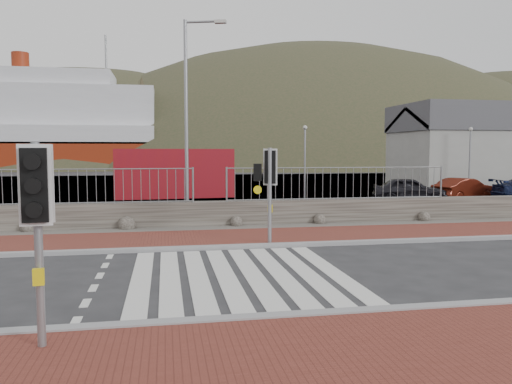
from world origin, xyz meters
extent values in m
plane|color=#28282B|center=(0.00, 0.00, 0.00)|extent=(220.00, 220.00, 0.00)
cube|color=brown|center=(0.00, -5.00, 0.04)|extent=(40.00, 4.00, 0.08)
cube|color=brown|center=(0.00, 4.50, 0.04)|extent=(40.00, 3.00, 0.08)
cube|color=gray|center=(0.00, -3.00, 0.05)|extent=(40.00, 0.25, 0.12)
cube|color=gray|center=(0.00, 3.00, 0.05)|extent=(40.00, 0.25, 0.12)
cube|color=silver|center=(-2.10, 0.00, 0.01)|extent=(0.42, 5.60, 0.01)
cube|color=silver|center=(-1.50, 0.00, 0.01)|extent=(0.42, 5.60, 0.01)
cube|color=silver|center=(-0.90, 0.00, 0.01)|extent=(0.42, 5.60, 0.01)
cube|color=silver|center=(-0.30, 0.00, 0.01)|extent=(0.42, 5.60, 0.01)
cube|color=silver|center=(0.30, 0.00, 0.01)|extent=(0.42, 5.60, 0.01)
cube|color=silver|center=(0.90, 0.00, 0.01)|extent=(0.42, 5.60, 0.01)
cube|color=silver|center=(1.50, 0.00, 0.01)|extent=(0.42, 5.60, 0.01)
cube|color=silver|center=(2.10, 0.00, 0.01)|extent=(0.42, 5.60, 0.01)
cube|color=#59544C|center=(0.00, 6.50, 0.03)|extent=(40.00, 1.50, 0.06)
cube|color=#413B35|center=(0.00, 7.30, 0.45)|extent=(40.00, 0.60, 0.90)
cylinder|color=gray|center=(-4.80, 7.15, 2.10)|extent=(8.40, 0.04, 0.04)
cylinder|color=gray|center=(-0.60, 7.15, 1.50)|extent=(0.07, 0.07, 1.20)
cylinder|color=gray|center=(4.80, 7.15, 2.10)|extent=(8.40, 0.04, 0.04)
cylinder|color=gray|center=(0.60, 7.15, 1.50)|extent=(0.07, 0.07, 1.20)
cylinder|color=gray|center=(9.00, 7.15, 1.50)|extent=(0.07, 0.07, 1.20)
cube|color=#4C4C4F|center=(0.00, 27.90, 0.00)|extent=(120.00, 40.00, 0.50)
cube|color=#3F4C54|center=(0.00, 62.90, 0.00)|extent=(220.00, 50.00, 0.05)
cube|color=silver|center=(-18.00, 67.90, 9.00)|extent=(30.00, 12.00, 6.00)
cube|color=silver|center=(-18.00, 67.90, 13.00)|extent=(18.00, 10.00, 2.50)
cylinder|color=maroon|center=(-22.00, 67.90, 15.50)|extent=(2.40, 2.40, 3.00)
cylinder|color=gray|center=(-10.00, 67.90, 17.00)|extent=(0.30, 0.30, 6.00)
cube|color=#9E9E99|center=(20.00, 19.90, 2.00)|extent=(12.00, 6.00, 4.00)
cube|color=#4C4C51|center=(20.00, 19.90, 4.90)|extent=(12.20, 6.20, 1.80)
ellipsoid|color=#303822|center=(-15.00, 87.90, -20.00)|extent=(106.40, 68.40, 76.00)
ellipsoid|color=#303822|center=(30.00, 87.90, -26.00)|extent=(140.00, 90.00, 100.00)
ellipsoid|color=#303822|center=(75.00, 87.90, -20.00)|extent=(112.00, 72.00, 80.00)
cylinder|color=gray|center=(-3.24, -3.64, 1.41)|extent=(0.11, 0.11, 2.82)
cube|color=yellow|center=(-3.24, -3.64, 1.06)|extent=(0.15, 0.10, 0.22)
cube|color=black|center=(-3.24, -3.64, 2.27)|extent=(0.43, 0.29, 1.06)
sphere|color=#0CE53F|center=(-3.24, -3.64, 1.97)|extent=(0.15, 0.15, 0.15)
cylinder|color=gray|center=(1.38, 3.34, 1.40)|extent=(0.11, 0.11, 2.81)
cube|color=yellow|center=(1.38, 3.34, 1.05)|extent=(0.16, 0.12, 0.22)
cube|color=black|center=(1.38, 3.34, 2.26)|extent=(0.46, 0.35, 1.05)
sphere|color=#0CE53F|center=(1.38, 3.34, 1.96)|extent=(0.15, 0.15, 0.15)
cube|color=black|center=(1.04, 3.44, 2.11)|extent=(0.26, 0.22, 0.50)
cylinder|color=gray|center=(-0.77, 8.10, 3.74)|extent=(0.13, 0.13, 7.48)
cylinder|color=gray|center=(-0.15, 7.90, 7.38)|extent=(1.27, 0.47, 0.08)
cube|color=beige|center=(0.48, 7.71, 7.36)|extent=(0.46, 0.32, 0.11)
cube|color=maroon|center=(-1.09, 19.54, 1.43)|extent=(7.06, 3.42, 2.85)
imported|color=black|center=(11.36, 14.19, 0.66)|extent=(4.16, 2.67, 1.32)
imported|color=#4F150B|center=(14.55, 14.12, 0.63)|extent=(4.05, 2.52, 1.26)
camera|label=1|loc=(-1.57, -10.60, 2.70)|focal=35.00mm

